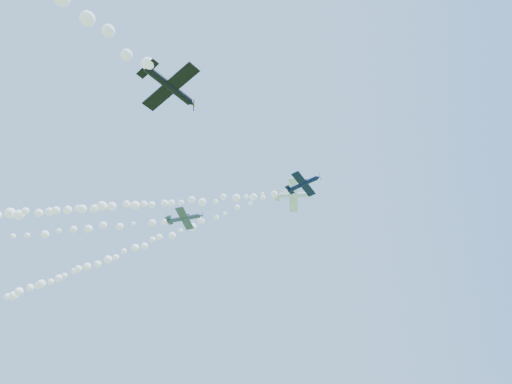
% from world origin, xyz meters
% --- Properties ---
extents(plane_white, '(7.58, 7.71, 2.68)m').
position_xyz_m(plane_white, '(11.70, 5.40, 54.31)').
color(plane_white, white).
extents(smoke_trail_white, '(73.78, 8.20, 3.15)m').
position_xyz_m(smoke_trail_white, '(-27.43, 2.40, 54.01)').
color(smoke_trail_white, white).
extents(plane_navy, '(6.58, 6.97, 1.79)m').
position_xyz_m(plane_navy, '(14.05, -1.45, 50.92)').
color(plane_navy, '#0B1333').
extents(smoke_trail_navy, '(75.97, 31.22, 2.65)m').
position_xyz_m(smoke_trail_navy, '(-25.70, 14.12, 50.70)').
color(smoke_trail_navy, white).
extents(plane_grey, '(6.89, 7.08, 1.92)m').
position_xyz_m(plane_grey, '(-7.18, -0.80, 46.61)').
color(plane_grey, '#3B4455').
extents(plane_black, '(7.46, 7.06, 2.00)m').
position_xyz_m(plane_black, '(1.32, -31.82, 40.77)').
color(plane_black, black).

